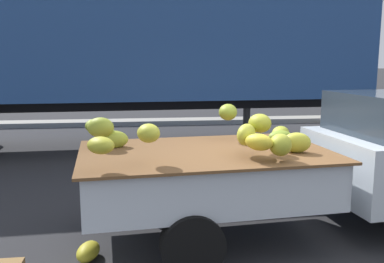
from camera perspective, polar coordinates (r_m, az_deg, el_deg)
ground at (r=5.18m, az=10.40°, el=-14.48°), size 220.00×220.00×0.00m
curb_strip at (r=14.18m, az=-1.04°, el=1.38°), size 80.00×0.80×0.16m
pickup_truck at (r=5.66m, az=21.61°, el=-3.51°), size 5.15×2.19×1.70m
semi_trailer at (r=10.08m, az=-11.37°, el=11.90°), size 12.10×3.09×3.95m
fallen_banana_bunch_near_tailgate at (r=4.78m, az=-13.94°, el=-15.57°), size 0.31×0.43×0.18m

